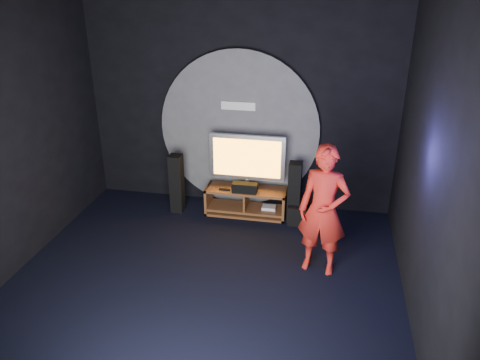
% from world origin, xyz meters
% --- Properties ---
extents(floor, '(5.00, 5.00, 0.00)m').
position_xyz_m(floor, '(0.00, 0.00, 0.00)').
color(floor, black).
rests_on(floor, ground).
extents(back_wall, '(5.00, 0.04, 3.50)m').
position_xyz_m(back_wall, '(0.00, 2.50, 1.75)').
color(back_wall, black).
rests_on(back_wall, ground).
extents(front_wall, '(5.00, 0.04, 3.50)m').
position_xyz_m(front_wall, '(0.00, -2.50, 1.75)').
color(front_wall, black).
rests_on(front_wall, ground).
extents(right_wall, '(0.04, 5.00, 3.50)m').
position_xyz_m(right_wall, '(2.50, 0.00, 1.75)').
color(right_wall, black).
rests_on(right_wall, ground).
extents(wall_disc_panel, '(2.60, 0.11, 2.60)m').
position_xyz_m(wall_disc_panel, '(0.00, 2.44, 1.30)').
color(wall_disc_panel, '#515156').
rests_on(wall_disc_panel, ground).
extents(media_console, '(1.30, 0.45, 0.45)m').
position_xyz_m(media_console, '(0.20, 2.05, 0.20)').
color(media_console, brown).
rests_on(media_console, ground).
extents(tv, '(1.21, 0.22, 0.89)m').
position_xyz_m(tv, '(0.20, 2.12, 0.94)').
color(tv, silver).
rests_on(tv, media_console).
extents(center_speaker, '(0.40, 0.15, 0.15)m').
position_xyz_m(center_speaker, '(0.20, 1.93, 0.53)').
color(center_speaker, black).
rests_on(center_speaker, media_console).
extents(remote, '(0.18, 0.05, 0.02)m').
position_xyz_m(remote, '(-0.14, 1.93, 0.46)').
color(remote, black).
rests_on(remote, media_console).
extents(tower_speaker_left, '(0.20, 0.22, 0.99)m').
position_xyz_m(tower_speaker_left, '(-0.94, 1.94, 0.49)').
color(tower_speaker_left, black).
rests_on(tower_speaker_left, ground).
extents(tower_speaker_right, '(0.20, 0.22, 0.99)m').
position_xyz_m(tower_speaker_right, '(0.98, 1.99, 0.49)').
color(tower_speaker_right, black).
rests_on(tower_speaker_right, ground).
extents(subwoofer, '(0.28, 0.28, 0.31)m').
position_xyz_m(subwoofer, '(1.05, 1.90, 0.16)').
color(subwoofer, black).
rests_on(subwoofer, ground).
extents(player, '(0.70, 0.52, 1.75)m').
position_xyz_m(player, '(1.44, 0.70, 0.87)').
color(player, red).
rests_on(player, ground).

